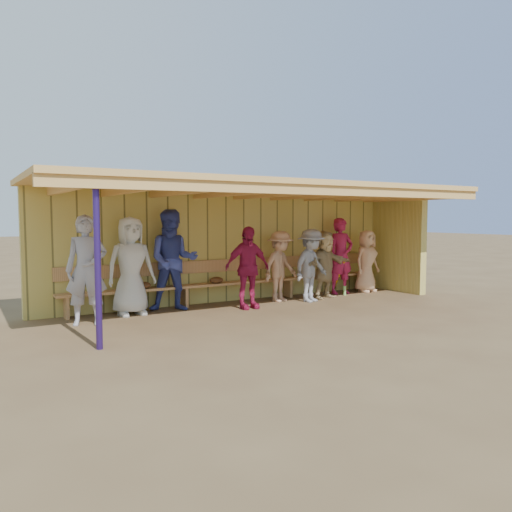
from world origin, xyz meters
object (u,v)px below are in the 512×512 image
(player_b, at_px, (131,266))
(player_extra, at_px, (280,266))
(player_d, at_px, (247,268))
(player_a, at_px, (87,270))
(player_h, at_px, (367,261))
(bench, at_px, (238,277))
(player_g, at_px, (341,256))
(player_e, at_px, (311,266))
(player_c, at_px, (173,260))
(player_f, at_px, (325,265))

(player_b, relative_size, player_extra, 1.20)
(player_d, bearing_deg, player_a, 179.62)
(player_b, xyz_separation_m, player_h, (5.85, -0.12, -0.17))
(player_a, bearing_deg, bench, 32.05)
(player_g, distance_m, player_extra, 1.89)
(player_b, bearing_deg, player_e, -10.28)
(player_a, distance_m, player_g, 6.06)
(player_c, bearing_deg, bench, 32.07)
(player_c, xyz_separation_m, player_e, (2.96, -0.56, -0.20))
(bench, bearing_deg, player_c, -169.36)
(player_e, distance_m, player_extra, 0.67)
(player_h, relative_size, bench, 0.20)
(player_f, bearing_deg, bench, 147.67)
(player_d, height_order, bench, player_d)
(player_extra, height_order, bench, player_extra)
(player_extra, bearing_deg, player_d, -176.95)
(player_a, xyz_separation_m, player_h, (6.76, 0.35, -0.18))
(player_c, relative_size, bench, 0.26)
(player_a, bearing_deg, player_h, 22.06)
(player_e, xyz_separation_m, player_extra, (-0.55, 0.39, -0.02))
(player_b, distance_m, player_g, 5.14)
(player_a, xyz_separation_m, bench, (3.38, 0.78, -0.42))
(player_b, distance_m, player_h, 5.86)
(player_c, height_order, bench, player_c)
(player_b, relative_size, player_g, 1.02)
(player_f, height_order, player_g, player_g)
(player_e, height_order, player_f, player_e)
(player_b, distance_m, player_e, 3.86)
(player_h, bearing_deg, bench, 164.36)
(player_e, bearing_deg, player_g, 5.57)
(player_b, distance_m, player_extra, 3.27)
(player_a, relative_size, player_c, 0.95)
(bench, bearing_deg, player_e, -32.99)
(player_f, bearing_deg, player_h, -4.78)
(player_g, height_order, player_h, player_g)
(player_c, xyz_separation_m, player_extra, (2.41, -0.18, -0.23))
(player_d, relative_size, player_e, 1.05)
(player_e, xyz_separation_m, player_f, (0.55, 0.22, -0.02))
(player_a, distance_m, player_extra, 4.18)
(player_a, xyz_separation_m, player_c, (1.76, 0.47, 0.05))
(player_a, distance_m, player_h, 6.77)
(player_a, xyz_separation_m, player_e, (4.72, -0.09, -0.15))
(player_a, distance_m, player_b, 1.02)
(player_f, distance_m, player_h, 1.51)
(player_b, relative_size, bench, 0.24)
(player_c, bearing_deg, player_a, -143.53)
(player_e, distance_m, player_g, 1.44)
(player_b, xyz_separation_m, bench, (2.47, 0.31, -0.40))
(player_a, relative_size, player_extra, 1.22)
(player_d, height_order, player_g, player_g)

